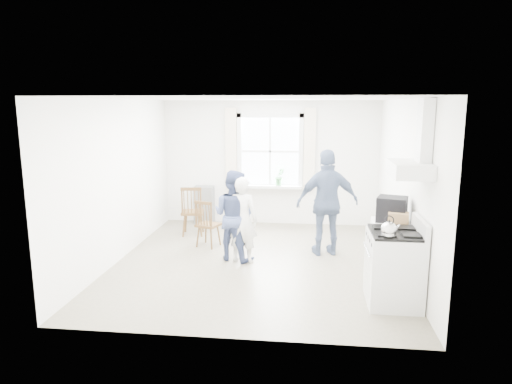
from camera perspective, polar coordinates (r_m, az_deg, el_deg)
name	(u,v)px	position (r m, az deg, el deg)	size (l,w,h in m)	color
room_shell	(257,183)	(7.17, 0.11, 1.14)	(4.62, 5.12, 2.64)	gray
window_assembly	(270,156)	(9.56, 1.75, 4.57)	(1.88, 0.24, 1.70)	white
range_hood	(415,156)	(5.85, 19.21, 4.27)	(0.45, 0.76, 0.94)	white
shelf_unit	(204,205)	(9.83, -6.50, -1.60)	(0.40, 0.30, 0.80)	slate
gas_stove	(394,267)	(6.13, 16.89, -8.94)	(0.68, 0.76, 1.12)	silver
kettle	(389,229)	(5.71, 16.27, -4.51)	(0.18, 0.18, 0.26)	silver
low_cabinet	(390,252)	(6.80, 16.42, -7.23)	(0.50, 0.55, 0.90)	white
stereo_stack	(392,209)	(6.65, 16.63, -2.07)	(0.47, 0.45, 0.35)	black
cardboard_box	(398,219)	(6.48, 17.37, -3.24)	(0.27, 0.19, 0.17)	#A47D4F
windsor_chair_a	(192,206)	(8.85, -8.02, -1.73)	(0.46, 0.46, 0.98)	#4F3319
windsor_chair_b	(205,219)	(8.12, -6.36, -3.36)	(0.46, 0.46, 0.86)	#4F3319
person_left	(242,220)	(7.31, -1.76, -3.48)	(0.51, 0.51, 1.40)	white
person_mid	(234,215)	(7.42, -2.81, -2.93)	(0.72, 0.72, 1.48)	#44527F
person_right	(327,203)	(7.72, 8.92, -1.34)	(1.05, 1.05, 1.79)	navy
potted_plant	(280,177)	(9.52, 2.97, 1.93)	(0.20, 0.20, 0.37)	#367A3C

